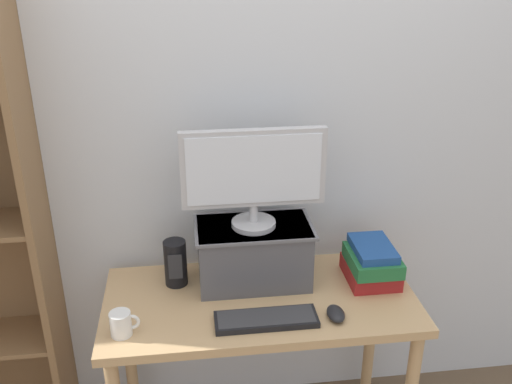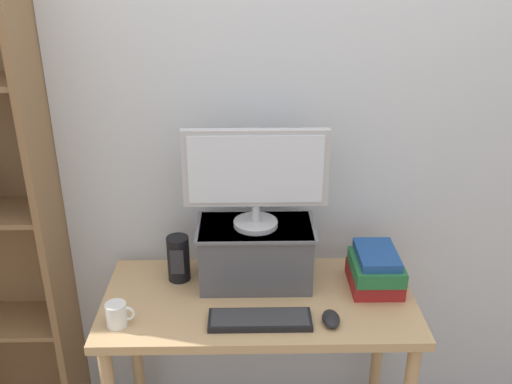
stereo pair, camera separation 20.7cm
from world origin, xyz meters
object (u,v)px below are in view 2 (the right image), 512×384
book_stack (376,270)px  coffee_mug (117,315)px  desk (259,320)px  keyboard (261,320)px  riser_box (256,252)px  desk_speaker (178,258)px  computer_mouse (331,319)px  computer_monitor (256,173)px

book_stack → coffee_mug: size_ratio=2.36×
desk → book_stack: (0.46, 0.07, 0.18)m
keyboard → coffee_mug: size_ratio=3.56×
riser_box → coffee_mug: riser_box is taller
keyboard → desk_speaker: 0.45m
desk → desk_speaker: (-0.32, 0.14, 0.20)m
desk → keyboard: 0.20m
desk → desk_speaker: size_ratio=6.35×
book_stack → coffee_mug: bearing=-166.7°
coffee_mug → desk_speaker: size_ratio=0.55×
desk → book_stack: book_stack is taller
computer_mouse → book_stack: bearing=48.4°
riser_box → computer_mouse: 0.41m
riser_box → computer_monitor: computer_monitor is taller
desk → computer_mouse: size_ratio=11.56×
riser_box → computer_mouse: size_ratio=4.43×
riser_box → keyboard: bearing=-87.4°
computer_monitor → computer_mouse: size_ratio=5.23×
riser_box → coffee_mug: size_ratio=4.40×
riser_box → coffee_mug: (-0.50, -0.29, -0.09)m
keyboard → desk_speaker: size_ratio=1.97×
coffee_mug → desk_speaker: desk_speaker is taller
coffee_mug → computer_mouse: bearing=-0.1°
desk_speaker → computer_monitor: bearing=-3.4°
computer_monitor → desk: bearing=-85.0°
riser_box → desk_speaker: size_ratio=2.44×
computer_mouse → coffee_mug: bearing=179.9°
desk → computer_monitor: size_ratio=2.21×
desk → desk_speaker: 0.40m
desk → computer_mouse: 0.33m
desk → keyboard: (0.00, -0.16, 0.12)m
computer_monitor → computer_mouse: bearing=-47.0°
computer_monitor → book_stack: computer_monitor is taller
computer_monitor → desk_speaker: bearing=176.6°
desk → coffee_mug: (-0.51, -0.16, 0.15)m
riser_box → computer_mouse: bearing=-47.2°
computer_mouse → desk_speaker: desk_speaker is taller
book_stack → riser_box: bearing=173.2°
keyboard → desk_speaker: (-0.32, 0.30, 0.08)m
book_stack → desk_speaker: (-0.78, 0.07, 0.02)m
desk → riser_box: bearing=95.0°
desk → book_stack: bearing=8.1°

